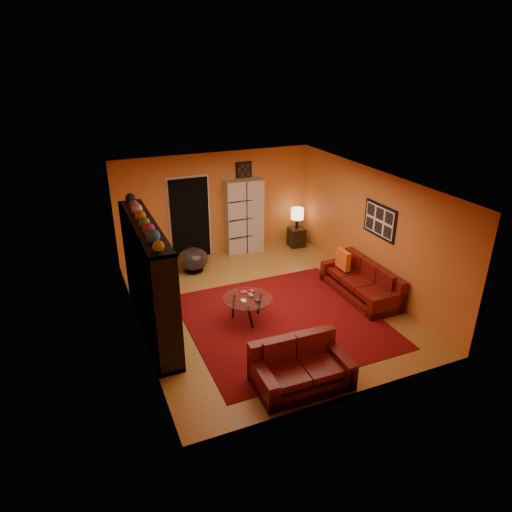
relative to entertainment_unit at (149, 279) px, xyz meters
name	(u,v)px	position (x,y,z in m)	size (l,w,h in m)	color
floor	(264,305)	(2.27, 0.00, -1.05)	(6.00, 6.00, 0.00)	olive
ceiling	(265,182)	(2.27, 0.00, 1.55)	(6.00, 6.00, 0.00)	white
wall_back	(216,204)	(2.27, 3.00, 0.25)	(6.00, 6.00, 0.00)	orange
wall_front	(351,323)	(2.27, -3.00, 0.25)	(6.00, 6.00, 0.00)	orange
wall_left	(135,268)	(-0.23, 0.00, 0.25)	(6.00, 6.00, 0.00)	orange
wall_right	(370,229)	(4.78, 0.00, 0.25)	(6.00, 6.00, 0.00)	orange
rug	(283,320)	(2.38, -0.70, -1.04)	(3.60, 3.60, 0.01)	#53090C
doorway	(190,219)	(1.57, 2.96, -0.03)	(0.95, 0.10, 2.04)	black
wall_art_right	(380,221)	(4.75, -0.30, 0.55)	(0.03, 1.00, 0.70)	black
wall_art_back	(244,172)	(3.02, 2.98, 1.00)	(0.42, 0.03, 0.52)	black
entertainment_unit	(149,279)	(0.00, 0.00, 0.00)	(0.45, 3.00, 2.10)	black
tv	(151,280)	(0.05, 0.08, -0.08)	(0.11, 0.86, 0.50)	black
sofa	(363,283)	(4.41, -0.43, -0.76)	(0.82, 1.98, 0.85)	#4D0B0A
loveseat	(299,366)	(1.81, -2.42, -0.76)	(1.50, 0.92, 0.85)	#4D0B0A
throw_pillow	(343,260)	(4.22, 0.12, -0.42)	(0.12, 0.42, 0.42)	orange
coffee_table	(248,300)	(1.75, -0.41, -0.61)	(0.96, 0.96, 0.48)	silver
storage_cabinet	(244,216)	(2.95, 2.80, -0.10)	(0.95, 0.42, 1.91)	beige
bowl_chair	(193,259)	(1.38, 2.12, -0.74)	(0.71, 0.71, 0.58)	black
side_table	(296,237)	(4.36, 2.56, -0.80)	(0.40, 0.40, 0.50)	black
table_lamp	(297,214)	(4.36, 2.56, -0.15)	(0.33, 0.33, 0.56)	black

